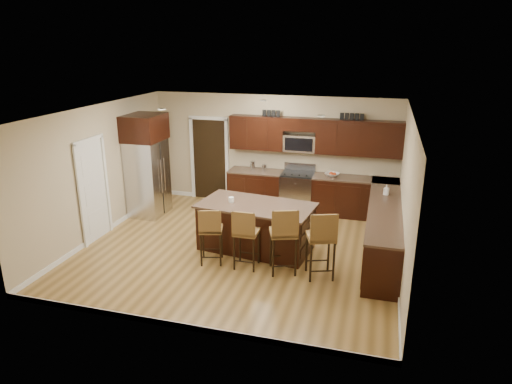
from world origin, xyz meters
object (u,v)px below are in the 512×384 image
(island, at_px, (256,228))
(refrigerator, at_px, (147,164))
(stool_right, at_px, (284,233))
(range, at_px, (297,192))
(stool_extra, at_px, (322,237))
(stool_left, at_px, (211,229))
(stool_mid, at_px, (245,232))

(island, xyz_separation_m, refrigerator, (-2.93, 1.17, 0.78))
(stool_right, bearing_deg, range, 76.65)
(stool_right, xyz_separation_m, stool_extra, (0.65, 0.00, 0.00))
(range, bearing_deg, island, -98.99)
(stool_left, distance_m, stool_right, 1.35)
(stool_mid, relative_size, stool_right, 0.91)
(refrigerator, bearing_deg, range, 19.52)
(stool_right, xyz_separation_m, refrigerator, (-3.66, 2.02, 0.44))
(stool_mid, distance_m, refrigerator, 3.63)
(island, distance_m, stool_mid, 0.89)
(stool_mid, bearing_deg, stool_left, 178.82)
(range, height_order, stool_extra, stool_extra)
(stool_mid, bearing_deg, stool_extra, -0.86)
(stool_extra, bearing_deg, stool_left, 159.95)
(stool_extra, bearing_deg, stool_right, 160.14)
(range, relative_size, stool_right, 0.91)
(stool_right, height_order, stool_extra, same)
(range, height_order, stool_right, stool_right)
(stool_extra, bearing_deg, range, 87.79)
(stool_mid, relative_size, stool_extra, 0.91)
(stool_extra, bearing_deg, island, 128.62)
(refrigerator, relative_size, stool_extra, 1.92)
(island, relative_size, stool_extra, 1.90)
(stool_right, distance_m, refrigerator, 4.21)
(stool_mid, xyz_separation_m, refrigerator, (-2.97, 2.01, 0.51))
(stool_left, relative_size, stool_mid, 0.97)
(range, bearing_deg, stool_mid, -95.90)
(range, distance_m, stool_left, 3.33)
(island, bearing_deg, refrigerator, 165.70)
(stool_left, bearing_deg, stool_right, -16.02)
(range, relative_size, stool_mid, 0.99)
(range, bearing_deg, stool_right, -83.49)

